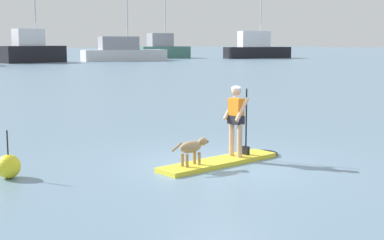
# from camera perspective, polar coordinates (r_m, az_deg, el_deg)

# --- Properties ---
(ground_plane) EXTENTS (400.00, 400.00, 0.00)m
(ground_plane) POSITION_cam_1_polar(r_m,az_deg,el_deg) (12.43, 2.84, -4.64)
(ground_plane) COLOR slate
(paddleboard) EXTENTS (3.47, 0.88, 0.10)m
(paddleboard) POSITION_cam_1_polar(r_m,az_deg,el_deg) (12.57, 3.59, -4.26)
(paddleboard) COLOR yellow
(paddleboard) RESTS_ON ground_plane
(person_paddler) EXTENTS (0.62, 0.49, 1.66)m
(person_paddler) POSITION_cam_1_polar(r_m,az_deg,el_deg) (12.62, 4.66, 0.41)
(person_paddler) COLOR tan
(person_paddler) RESTS_ON paddleboard
(dog) EXTENTS (1.05, 0.25, 0.58)m
(dog) POSITION_cam_1_polar(r_m,az_deg,el_deg) (11.79, 0.05, -2.90)
(dog) COLOR #997A51
(dog) RESTS_ON paddleboard
(moored_boat_starboard) EXTENTS (8.35, 3.47, 10.98)m
(moored_boat_starboard) POSITION_cam_1_polar(r_m,az_deg,el_deg) (73.28, -16.35, 7.06)
(moored_boat_starboard) COLOR black
(moored_boat_starboard) RESTS_ON ground_plane
(moored_boat_far_port) EXTENTS (12.11, 5.93, 12.48)m
(moored_boat_far_port) POSITION_cam_1_polar(r_m,az_deg,el_deg) (77.40, -7.26, 7.11)
(moored_boat_far_port) COLOR silver
(moored_boat_far_port) RESTS_ON ground_plane
(moored_boat_center) EXTENTS (8.75, 5.30, 11.46)m
(moored_boat_center) POSITION_cam_1_polar(r_m,az_deg,el_deg) (89.41, -3.09, 7.46)
(moored_boat_center) COLOR #3F7266
(moored_boat_center) RESTS_ON ground_plane
(moored_boat_port) EXTENTS (11.64, 4.81, 9.35)m
(moored_boat_port) POSITION_cam_1_polar(r_m,az_deg,el_deg) (88.81, 6.76, 7.47)
(moored_boat_port) COLOR black
(moored_boat_port) RESTS_ON ground_plane
(marker_buoy) EXTENTS (0.49, 0.49, 0.99)m
(marker_buoy) POSITION_cam_1_polar(r_m,az_deg,el_deg) (11.73, -18.63, -4.61)
(marker_buoy) COLOR yellow
(marker_buoy) RESTS_ON ground_plane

